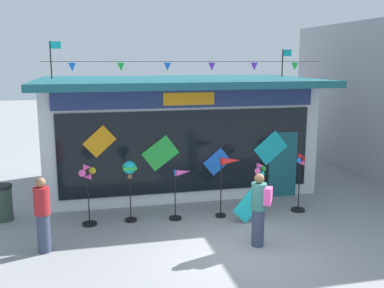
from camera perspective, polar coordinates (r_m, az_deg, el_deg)
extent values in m
plane|color=gray|center=(10.03, 6.26, -13.52)|extent=(80.00, 80.00, 0.00)
cube|color=silver|center=(14.71, -2.33, 1.26)|extent=(8.12, 4.34, 3.36)
cube|color=#195660|center=(13.99, -1.95, 8.11)|extent=(8.52, 5.44, 0.20)
cube|color=navy|center=(12.39, -0.43, 5.90)|extent=(7.47, 0.08, 0.50)
cube|color=orange|center=(12.36, -0.39, 5.89)|extent=(1.46, 0.04, 0.35)
cube|color=black|center=(12.62, -0.43, -0.99)|extent=(7.31, 0.06, 2.38)
cube|color=#195660|center=(13.67, 11.64, -2.62)|extent=(0.90, 0.07, 2.00)
cube|color=orange|center=(12.19, -11.90, 0.32)|extent=(0.91, 0.03, 0.90)
cube|color=green|center=(12.41, -4.12, -1.20)|extent=(1.09, 0.03, 1.04)
cube|color=blue|center=(12.84, 3.26, -2.31)|extent=(0.85, 0.03, 0.83)
cube|color=#19B7BC|center=(13.33, 10.16, -0.51)|extent=(1.08, 0.03, 1.06)
cylinder|color=black|center=(12.19, -0.27, 10.65)|extent=(7.80, 0.01, 0.01)
cone|color=blue|center=(11.89, -15.27, 9.60)|extent=(0.20, 0.20, 0.22)
cone|color=green|center=(11.91, -9.19, 9.84)|extent=(0.20, 0.20, 0.22)
cone|color=blue|center=(12.07, -3.19, 9.97)|extent=(0.20, 0.20, 0.22)
cone|color=purple|center=(12.35, 2.60, 9.99)|extent=(0.20, 0.20, 0.22)
cone|color=purple|center=(12.74, 8.08, 9.92)|extent=(0.20, 0.20, 0.22)
cone|color=green|center=(13.24, 13.18, 9.78)|extent=(0.20, 0.20, 0.22)
cylinder|color=black|center=(14.29, -17.84, 10.33)|extent=(0.04, 0.04, 1.13)
cube|color=#19B7BC|center=(14.29, -17.29, 12.16)|extent=(0.32, 0.02, 0.22)
cylinder|color=black|center=(15.68, 11.64, 10.25)|extent=(0.04, 0.04, 0.93)
cube|color=#19B7BC|center=(15.75, 12.23, 11.48)|extent=(0.32, 0.02, 0.22)
cylinder|color=black|center=(11.65, -13.13, -10.05)|extent=(0.37, 0.37, 0.06)
cylinder|color=black|center=(11.43, -13.27, -6.91)|extent=(0.03, 0.03, 1.40)
cylinder|color=black|center=(11.20, -13.43, -3.55)|extent=(0.06, 0.04, 0.06)
cone|color=yellow|center=(11.20, -12.80, -3.52)|extent=(0.18, 0.19, 0.18)
cone|color=#EA4CA3|center=(11.17, -13.45, -2.94)|extent=(0.19, 0.18, 0.18)
cone|color=#EA4CA3|center=(11.20, -14.05, -3.58)|extent=(0.18, 0.19, 0.18)
cone|color=#EA4CA3|center=(11.23, -13.40, -4.16)|extent=(0.19, 0.18, 0.18)
cylinder|color=black|center=(11.73, -7.91, -9.72)|extent=(0.31, 0.31, 0.06)
cylinder|color=black|center=(11.53, -7.99, -6.91)|extent=(0.03, 0.03, 1.27)
sphere|color=#19B7BC|center=(11.31, -8.10, -3.03)|extent=(0.34, 0.34, 0.34)
cube|color=green|center=(11.31, -8.10, -3.03)|extent=(0.34, 0.34, 0.07)
cube|color=brown|center=(11.37, -8.07, -4.15)|extent=(0.10, 0.10, 0.10)
cylinder|color=black|center=(11.75, -2.18, -9.58)|extent=(0.33, 0.33, 0.06)
cylinder|color=black|center=(11.55, -2.20, -6.77)|extent=(0.03, 0.03, 1.27)
cone|color=#EA4CA3|center=(11.42, -1.13, -3.66)|extent=(0.47, 0.29, 0.16)
cylinder|color=blue|center=(11.38, -2.23, -3.72)|extent=(0.03, 0.16, 0.16)
cylinder|color=black|center=(11.95, 3.73, -9.23)|extent=(0.28, 0.28, 0.06)
cylinder|color=black|center=(11.72, 3.78, -5.88)|extent=(0.03, 0.03, 1.52)
cone|color=red|center=(11.61, 5.08, -2.19)|extent=(0.55, 0.27, 0.21)
cylinder|color=red|center=(11.53, 3.82, -2.26)|extent=(0.03, 0.16, 0.16)
cylinder|color=black|center=(12.23, 8.62, -8.86)|extent=(0.29, 0.29, 0.06)
cylinder|color=black|center=(12.05, 8.70, -6.18)|extent=(0.03, 0.03, 1.25)
cylinder|color=black|center=(11.84, 8.85, -3.34)|extent=(0.06, 0.04, 0.06)
cone|color=green|center=(11.89, 9.36, -3.30)|extent=(0.16, 0.17, 0.16)
cone|color=#EA4CA3|center=(11.82, 8.87, -2.81)|extent=(0.17, 0.16, 0.16)
cone|color=#EA4CA3|center=(11.80, 8.35, -3.38)|extent=(0.16, 0.17, 0.16)
cone|color=#19B7BC|center=(11.87, 8.84, -3.87)|extent=(0.17, 0.16, 0.16)
cylinder|color=black|center=(12.71, 13.57, -8.29)|extent=(0.38, 0.38, 0.06)
cylinder|color=black|center=(12.50, 13.72, -5.22)|extent=(0.03, 0.03, 1.48)
cylinder|color=black|center=(12.28, 13.95, -1.96)|extent=(0.06, 0.04, 0.06)
cone|color=red|center=(12.33, 14.35, -1.93)|extent=(0.14, 0.15, 0.14)
cone|color=red|center=(12.26, 13.97, -1.52)|extent=(0.15, 0.14, 0.14)
cone|color=blue|center=(12.24, 13.55, -1.98)|extent=(0.14, 0.15, 0.14)
cone|color=#EA4CA3|center=(12.30, 13.93, -2.39)|extent=(0.15, 0.14, 0.14)
cylinder|color=#333D56|center=(10.26, -18.67, -10.88)|extent=(0.28, 0.28, 0.86)
cylinder|color=maroon|center=(10.02, -18.92, -6.99)|extent=(0.34, 0.34, 0.60)
sphere|color=#8C6647|center=(9.91, -19.06, -4.73)|extent=(0.22, 0.22, 0.22)
cylinder|color=#333D56|center=(10.15, 8.54, -10.66)|extent=(0.28, 0.28, 0.86)
cylinder|color=#337066|center=(9.90, 8.66, -6.72)|extent=(0.34, 0.34, 0.60)
sphere|color=brown|center=(9.79, 8.73, -4.43)|extent=(0.22, 0.22, 0.22)
cube|color=#EA4CA3|center=(9.86, 9.81, -6.66)|extent=(0.28, 0.31, 0.38)
cylinder|color=#2D4238|center=(12.55, -23.32, -7.19)|extent=(0.48, 0.48, 0.87)
cylinder|color=black|center=(12.42, -23.48, -5.10)|extent=(0.52, 0.52, 0.08)
cube|color=#19B7BC|center=(11.49, 7.54, -7.67)|extent=(0.99, 0.17, 0.99)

